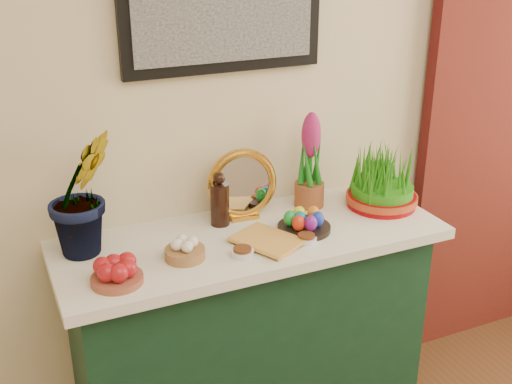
% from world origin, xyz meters
% --- Properties ---
extents(sideboard, '(1.30, 0.45, 0.85)m').
position_xyz_m(sideboard, '(-0.10, 2.00, 0.42)').
color(sideboard, '#133420').
rests_on(sideboard, ground).
extents(tablecloth, '(1.40, 0.55, 0.04)m').
position_xyz_m(tablecloth, '(-0.10, 2.00, 0.87)').
color(tablecloth, white).
rests_on(tablecloth, sideboard).
extents(hyacinth_green, '(0.34, 0.32, 0.57)m').
position_xyz_m(hyacinth_green, '(-0.66, 2.10, 1.17)').
color(hyacinth_green, '#19771B').
rests_on(hyacinth_green, tablecloth).
extents(apple_bowl, '(0.17, 0.17, 0.08)m').
position_xyz_m(apple_bowl, '(-0.61, 1.86, 0.92)').
color(apple_bowl, brown).
rests_on(apple_bowl, tablecloth).
extents(garlic_basket, '(0.16, 0.16, 0.08)m').
position_xyz_m(garlic_basket, '(-0.37, 1.92, 0.92)').
color(garlic_basket, '#9E7240').
rests_on(garlic_basket, tablecloth).
extents(vinegar_cruet, '(0.07, 0.07, 0.21)m').
position_xyz_m(vinegar_cruet, '(-0.17, 2.12, 0.98)').
color(vinegar_cruet, black).
rests_on(vinegar_cruet, tablecloth).
extents(mirror, '(0.27, 0.09, 0.27)m').
position_xyz_m(mirror, '(-0.07, 2.14, 1.02)').
color(mirror, gold).
rests_on(mirror, tablecloth).
extents(book, '(0.24, 0.27, 0.03)m').
position_xyz_m(book, '(-0.15, 1.87, 0.91)').
color(book, gold).
rests_on(book, tablecloth).
extents(spice_dish_left, '(0.08, 0.08, 0.03)m').
position_xyz_m(spice_dish_left, '(-0.19, 1.86, 0.90)').
color(spice_dish_left, silver).
rests_on(spice_dish_left, tablecloth).
extents(spice_dish_right, '(0.07, 0.07, 0.03)m').
position_xyz_m(spice_dish_right, '(0.05, 1.86, 0.90)').
color(spice_dish_right, silver).
rests_on(spice_dish_right, tablecloth).
extents(egg_plate, '(0.26, 0.26, 0.08)m').
position_xyz_m(egg_plate, '(0.09, 1.94, 0.92)').
color(egg_plate, black).
rests_on(egg_plate, tablecloth).
extents(hyacinth_pink, '(0.12, 0.12, 0.38)m').
position_xyz_m(hyacinth_pink, '(0.21, 2.13, 1.06)').
color(hyacinth_pink, brown).
rests_on(hyacinth_pink, tablecloth).
extents(wheatgrass_sabzeh, '(0.28, 0.28, 0.23)m').
position_xyz_m(wheatgrass_sabzeh, '(0.47, 2.02, 0.99)').
color(wheatgrass_sabzeh, '#9A0309').
rests_on(wheatgrass_sabzeh, tablecloth).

